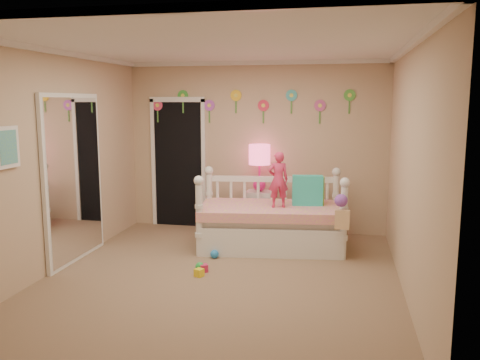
% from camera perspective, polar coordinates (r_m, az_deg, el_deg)
% --- Properties ---
extents(floor, '(4.00, 4.50, 0.01)m').
position_cam_1_polar(floor, '(5.77, -2.23, -11.26)').
color(floor, '#7F684C').
rests_on(floor, ground).
extents(ceiling, '(4.00, 4.50, 0.01)m').
position_cam_1_polar(ceiling, '(5.44, -2.40, 15.35)').
color(ceiling, white).
rests_on(ceiling, floor).
extents(back_wall, '(4.00, 0.01, 2.60)m').
position_cam_1_polar(back_wall, '(7.64, 1.78, 3.80)').
color(back_wall, tan).
rests_on(back_wall, floor).
extents(left_wall, '(0.01, 4.50, 2.60)m').
position_cam_1_polar(left_wall, '(6.24, -20.43, 2.03)').
color(left_wall, tan).
rests_on(left_wall, floor).
extents(right_wall, '(0.01, 4.50, 2.60)m').
position_cam_1_polar(right_wall, '(5.34, 19.01, 0.99)').
color(right_wall, tan).
rests_on(right_wall, floor).
extents(crown_molding, '(4.00, 4.50, 0.06)m').
position_cam_1_polar(crown_molding, '(5.44, -2.40, 15.04)').
color(crown_molding, white).
rests_on(crown_molding, ceiling).
extents(daybed, '(2.08, 1.29, 1.06)m').
position_cam_1_polar(daybed, '(6.80, 3.62, -3.44)').
color(daybed, white).
rests_on(daybed, floor).
extents(pillow_turquoise, '(0.43, 0.20, 0.41)m').
position_cam_1_polar(pillow_turquoise, '(6.82, 7.79, -1.20)').
color(pillow_turquoise, '#29CFBD').
rests_on(pillow_turquoise, daybed).
extents(pillow_lime, '(0.41, 0.16, 0.38)m').
position_cam_1_polar(pillow_lime, '(6.89, 8.02, -1.21)').
color(pillow_lime, '#99C33B').
rests_on(pillow_lime, daybed).
extents(child, '(0.31, 0.25, 0.75)m').
position_cam_1_polar(child, '(6.61, 4.44, 0.04)').
color(child, '#E33363').
rests_on(child, daybed).
extents(nightstand, '(0.41, 0.32, 0.65)m').
position_cam_1_polar(nightstand, '(7.58, 2.23, -3.71)').
color(nightstand, white).
rests_on(nightstand, floor).
extents(table_lamp, '(0.32, 0.32, 0.71)m').
position_cam_1_polar(table_lamp, '(7.45, 2.26, 2.28)').
color(table_lamp, '#F6208E').
rests_on(table_lamp, nightstand).
extents(closet_doorway, '(0.90, 0.04, 2.07)m').
position_cam_1_polar(closet_doorway, '(7.97, -7.14, 2.03)').
color(closet_doorway, black).
rests_on(closet_doorway, back_wall).
extents(flower_decals, '(3.40, 0.02, 0.50)m').
position_cam_1_polar(flower_decals, '(7.61, 1.11, 8.60)').
color(flower_decals, '#B2668C').
rests_on(flower_decals, back_wall).
extents(mirror_closet, '(0.07, 1.30, 2.10)m').
position_cam_1_polar(mirror_closet, '(6.51, -18.61, 0.17)').
color(mirror_closet, white).
rests_on(mirror_closet, left_wall).
extents(wall_picture, '(0.05, 0.34, 0.42)m').
position_cam_1_polar(wall_picture, '(5.47, -25.30, 3.44)').
color(wall_picture, white).
rests_on(wall_picture, left_wall).
extents(hanging_bag, '(0.20, 0.16, 0.36)m').
position_cam_1_polar(hanging_bag, '(6.21, 11.54, -3.73)').
color(hanging_bag, beige).
rests_on(hanging_bag, daybed).
extents(toy_scatter, '(1.09, 1.45, 0.11)m').
position_cam_1_polar(toy_scatter, '(6.27, -4.66, -9.06)').
color(toy_scatter, '#996666').
rests_on(toy_scatter, floor).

